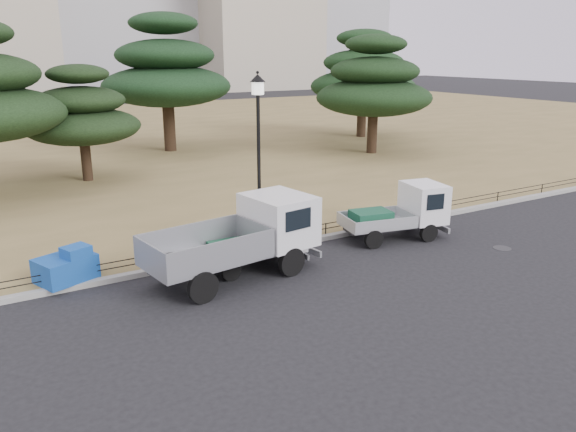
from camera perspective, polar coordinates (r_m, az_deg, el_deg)
ground at (r=16.82m, az=3.49°, el=-5.90°), size 220.00×220.00×0.00m
lawn at (r=44.78m, az=-19.15°, el=7.35°), size 120.00×56.00×0.15m
curb at (r=18.86m, az=-0.93°, el=-3.12°), size 120.00×0.25×0.16m
truck_large at (r=16.36m, az=-4.74°, el=-1.97°), size 5.32×2.69×2.22m
truck_kei_front at (r=17.11m, az=-2.81°, el=-2.55°), size 3.20×1.48×1.66m
truck_kei_rear at (r=20.12m, az=11.41°, el=0.40°), size 3.86×2.19×1.91m
street_lamp at (r=17.95m, az=-3.02°, el=8.46°), size 0.50×0.50×5.56m
pipe_fence at (r=18.87m, az=-1.16°, el=-1.96°), size 38.00×0.04×0.40m
tarp_pile at (r=17.03m, az=-21.56°, el=-4.81°), size 1.79×1.56×1.00m
manhole at (r=20.25m, az=20.93°, el=-3.08°), size 0.60×0.60×0.01m
pine_center_left at (r=29.57m, az=-20.23°, el=9.64°), size 5.58×5.58×5.68m
pine_center_right at (r=37.36m, az=-12.28°, el=14.08°), size 8.12×8.12×8.62m
pine_east_near at (r=36.22m, az=8.75°, el=12.96°), size 7.22×7.22×7.29m
pine_east_far at (r=43.40m, az=7.64°, el=13.96°), size 7.82×7.82×7.86m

